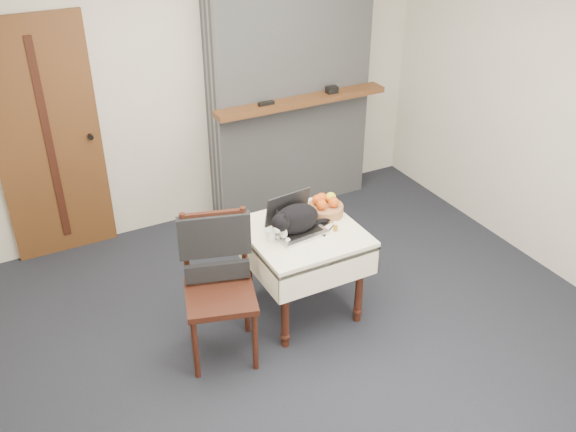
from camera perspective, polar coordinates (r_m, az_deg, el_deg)
name	(u,v)px	position (r m, az deg, el deg)	size (l,w,h in m)	color
ground	(299,339)	(4.65, 0.96, -10.85)	(4.50, 4.50, 0.00)	black
room_shell	(266,81)	(4.12, -1.97, 11.94)	(4.52, 4.01, 2.61)	beige
door	(49,142)	(5.46, -20.51, 6.18)	(0.82, 0.10, 2.00)	brown
chimney	(290,72)	(5.83, 0.15, 12.71)	(1.62, 0.48, 2.60)	gray
side_table	(303,244)	(4.57, 1.34, -2.48)	(0.78, 0.78, 0.70)	#35180E
laptop	(294,222)	(4.48, 0.58, -0.51)	(0.38, 0.34, 0.26)	#B7B7BC
cat	(297,219)	(4.43, 0.78, -0.27)	(0.52, 0.32, 0.25)	black
cream_jar	(271,235)	(4.39, -1.52, -1.69)	(0.07, 0.07, 0.07)	white
pill_bottle	(336,226)	(4.50, 4.25, -0.92)	(0.03, 0.03, 0.07)	#9F6313
fruit_basket	(325,207)	(4.68, 3.32, 0.81)	(0.26, 0.26, 0.15)	#A66A43
desk_clutter	(327,224)	(4.58, 3.44, -0.71)	(0.15, 0.02, 0.01)	black
chair	(217,266)	(4.24, -6.31, -4.45)	(0.57, 0.56, 1.03)	#35180E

